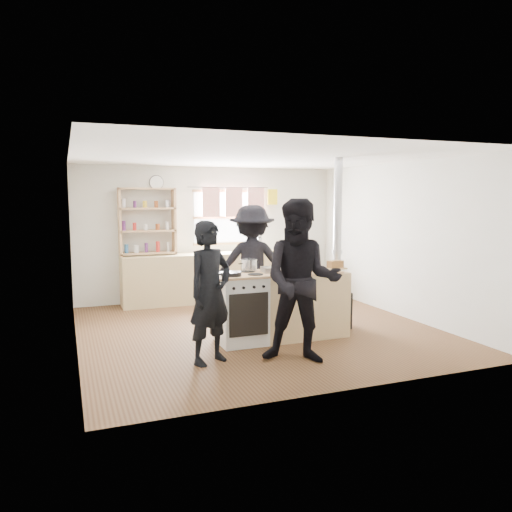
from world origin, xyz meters
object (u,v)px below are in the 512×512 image
skillet_greens (231,274)px  person_far (252,265)px  roast_tray (276,269)px  person_near_right (302,281)px  thermos (259,244)px  stockpot_stove (249,265)px  cooking_island (282,305)px  flue_heater (336,285)px  person_near_left (210,292)px  stockpot_counter (305,262)px  bread_board (335,265)px

skillet_greens → person_far: person_far is taller
roast_tray → person_near_right: person_near_right is taller
thermos → roast_tray: bearing=-107.0°
stockpot_stove → cooking_island: bearing=-27.0°
flue_heater → person_near_left: 2.36m
skillet_greens → person_near_left: bearing=-129.8°
skillet_greens → stockpot_counter: (1.15, 0.18, 0.07)m
thermos → flue_heater: size_ratio=0.11×
flue_heater → roast_tray: bearing=-166.2°
thermos → cooking_island: bearing=-105.3°
stockpot_counter → flue_heater: flue_heater is taller
flue_heater → cooking_island: bearing=-166.2°
thermos → bread_board: (0.02, -2.83, -0.05)m
thermos → flue_heater: flue_heater is taller
thermos → person_near_right: person_near_right is taller
cooking_island → flue_heater: (0.99, 0.24, 0.18)m
person_near_left → stockpot_counter: bearing=-2.7°
stockpot_counter → flue_heater: (0.61, 0.17, -0.39)m
skillet_greens → person_near_right: (0.58, -0.86, -0.00)m
cooking_island → flue_heater: flue_heater is taller
cooking_island → person_near_left: person_near_left is taller
bread_board → person_near_right: size_ratio=0.16×
stockpot_stove → person_near_left: size_ratio=0.14×
stockpot_counter → skillet_greens: bearing=-170.9°
thermos → flue_heater: (0.23, -2.53, -0.39)m
skillet_greens → stockpot_counter: stockpot_counter is taller
roast_tray → person_near_right: bearing=-95.5°
stockpot_stove → person_near_right: bearing=-79.6°
cooking_island → person_near_right: (-0.19, -0.97, 0.49)m
cooking_island → flue_heater: 1.04m
roast_tray → stockpot_counter: (0.48, 0.09, 0.06)m
roast_tray → person_far: size_ratio=0.22×
stockpot_stove → bread_board: 1.22m
bread_board → person_near_right: person_near_right is taller
skillet_greens → stockpot_counter: size_ratio=0.90×
bread_board → thermos: bearing=90.5°
thermos → cooking_island: size_ratio=0.13×
roast_tray → stockpot_stove: stockpot_stove is taller
stockpot_counter → flue_heater: bearing=15.9°
person_far → flue_heater: bearing=166.1°
skillet_greens → person_far: (0.67, 1.02, -0.05)m
thermos → stockpot_stove: thermos is taller
flue_heater → person_near_right: 1.72m
person_near_right → roast_tray: bearing=112.9°
person_near_left → person_near_right: bearing=-45.7°
skillet_greens → bread_board: size_ratio=0.89×
skillet_greens → bread_board: bread_board is taller
cooking_island → thermos: bearing=74.7°
person_near_left → person_near_right: person_near_right is taller
thermos → person_far: (-0.86, -1.86, -0.13)m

